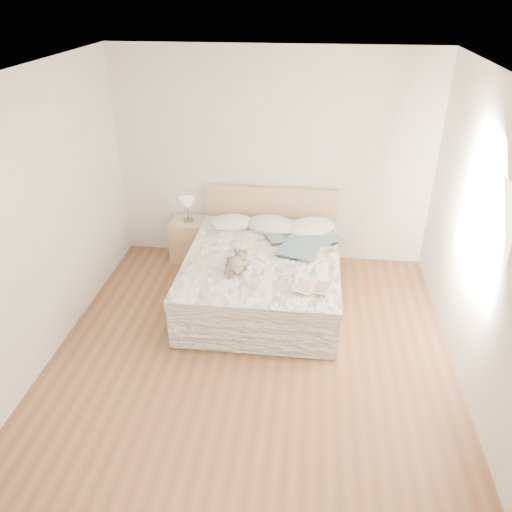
# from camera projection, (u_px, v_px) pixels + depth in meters

# --- Properties ---
(floor) EXTENTS (4.00, 4.50, 0.00)m
(floor) POSITION_uv_depth(u_px,v_px,m) (251.00, 362.00, 4.96)
(floor) COLOR brown
(floor) RESTS_ON ground
(ceiling) EXTENTS (4.00, 4.50, 0.00)m
(ceiling) POSITION_uv_depth(u_px,v_px,m) (249.00, 78.00, 3.65)
(ceiling) COLOR white
(ceiling) RESTS_ON ground
(wall_back) EXTENTS (4.00, 0.02, 2.70)m
(wall_back) POSITION_uv_depth(u_px,v_px,m) (272.00, 159.00, 6.26)
(wall_back) COLOR silver
(wall_back) RESTS_ON ground
(wall_front) EXTENTS (4.00, 0.02, 2.70)m
(wall_front) POSITION_uv_depth(u_px,v_px,m) (190.00, 459.00, 2.35)
(wall_front) COLOR silver
(wall_front) RESTS_ON ground
(wall_left) EXTENTS (0.02, 4.50, 2.70)m
(wall_left) POSITION_uv_depth(u_px,v_px,m) (31.00, 230.00, 4.51)
(wall_left) COLOR silver
(wall_left) RESTS_ON ground
(wall_right) EXTENTS (0.02, 4.50, 2.70)m
(wall_right) POSITION_uv_depth(u_px,v_px,m) (491.00, 254.00, 4.10)
(wall_right) COLOR silver
(wall_right) RESTS_ON ground
(window) EXTENTS (0.02, 1.30, 1.10)m
(window) POSITION_uv_depth(u_px,v_px,m) (482.00, 227.00, 4.31)
(window) COLOR white
(window) RESTS_ON wall_right
(bed) EXTENTS (1.72, 2.14, 1.00)m
(bed) POSITION_uv_depth(u_px,v_px,m) (263.00, 274.00, 5.84)
(bed) COLOR tan
(bed) RESTS_ON floor
(nightstand) EXTENTS (0.45, 0.40, 0.56)m
(nightstand) POSITION_uv_depth(u_px,v_px,m) (189.00, 239.00, 6.67)
(nightstand) COLOR tan
(nightstand) RESTS_ON floor
(table_lamp) EXTENTS (0.24, 0.24, 0.32)m
(table_lamp) POSITION_uv_depth(u_px,v_px,m) (188.00, 205.00, 6.42)
(table_lamp) COLOR #45413C
(table_lamp) RESTS_ON nightstand
(pillow_left) EXTENTS (0.63, 0.50, 0.17)m
(pillow_left) POSITION_uv_depth(u_px,v_px,m) (231.00, 222.00, 6.30)
(pillow_left) COLOR white
(pillow_left) RESTS_ON bed
(pillow_middle) EXTENTS (0.73, 0.59, 0.19)m
(pillow_middle) POSITION_uv_depth(u_px,v_px,m) (271.00, 225.00, 6.24)
(pillow_middle) COLOR white
(pillow_middle) RESTS_ON bed
(pillow_right) EXTENTS (0.78, 0.73, 0.19)m
(pillow_right) POSITION_uv_depth(u_px,v_px,m) (311.00, 227.00, 6.19)
(pillow_right) COLOR white
(pillow_right) RESTS_ON bed
(blouse) EXTENTS (0.83, 0.86, 0.03)m
(blouse) POSITION_uv_depth(u_px,v_px,m) (301.00, 246.00, 5.77)
(blouse) COLOR #405871
(blouse) RESTS_ON bed
(photo_book) EXTENTS (0.31, 0.22, 0.02)m
(photo_book) POSITION_uv_depth(u_px,v_px,m) (221.00, 226.00, 6.24)
(photo_book) COLOR white
(photo_book) RESTS_ON bed
(childrens_book) EXTENTS (0.43, 0.34, 0.02)m
(childrens_book) POSITION_uv_depth(u_px,v_px,m) (313.00, 287.00, 4.99)
(childrens_book) COLOR #FEF6CB
(childrens_book) RESTS_ON bed
(teddy_bear) EXTENTS (0.28, 0.36, 0.17)m
(teddy_bear) POSITION_uv_depth(u_px,v_px,m) (235.00, 269.00, 5.27)
(teddy_bear) COLOR #675C51
(teddy_bear) RESTS_ON bed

